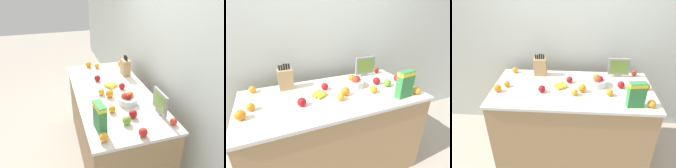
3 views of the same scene
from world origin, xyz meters
The scene contains 21 objects.
ground_plane centered at (0.00, 0.00, 0.00)m, with size 14.00×14.00×0.00m, color #B2A899.
wall_back centered at (0.00, 0.64, 1.30)m, with size 9.00×0.06×2.60m.
counter centered at (0.00, 0.00, 0.47)m, with size 1.78×0.85×0.93m.
knife_block centered at (-0.41, 0.30, 1.05)m, with size 0.15×0.10×0.32m.
small_monitor centered at (0.54, 0.32, 1.06)m, with size 0.25×0.03×0.24m.
cereal_box centered at (0.62, -0.30, 1.08)m, with size 0.18×0.10×0.26m.
fruit_bowl centered at (0.29, 0.08, 0.99)m, with size 0.20×0.20×0.13m.
banana_bunch centered at (-0.13, 0.02, 0.95)m, with size 0.19×0.20×0.04m.
apple_middle centered at (0.81, 0.03, 0.97)m, with size 0.08×0.08×0.08m, color red.
apple_leftmost centered at (-0.33, -0.10, 0.97)m, with size 0.08×0.08×0.08m, color #A31419.
apple_near_bananas centered at (0.62, -0.05, 0.98)m, with size 0.08×0.08×0.08m, color #6B9E33.
apple_front centered at (0.54, 0.04, 0.97)m, with size 0.08×0.08×0.08m, color #A31419.
apple_by_knife_block centered at (-0.04, 0.13, 0.97)m, with size 0.07×0.07×0.07m, color #A31419.
apple_rear centered at (0.75, 0.36, 0.97)m, with size 0.06×0.06×0.06m, color red.
orange_back_center centered at (0.02, -0.14, 0.97)m, with size 0.07×0.07×0.07m, color orange.
orange_front_right centered at (0.40, -0.12, 0.97)m, with size 0.07×0.07×0.07m, color orange.
orange_front_left centered at (-0.74, -0.01, 0.97)m, with size 0.07×0.07×0.07m, color orange.
orange_front_center centered at (0.11, -0.06, 0.98)m, with size 0.09×0.09×0.09m, color orange.
orange_by_cereal centered at (-0.81, -0.12, 0.98)m, with size 0.08×0.08×0.08m, color orange.
orange_near_bowl centered at (0.78, -0.30, 0.97)m, with size 0.08×0.08×0.08m, color orange.
orange_mid_left centered at (-0.74, 0.34, 0.97)m, with size 0.07×0.07×0.07m, color orange.
Camera 2 is at (-0.53, -1.45, 1.76)m, focal length 28.00 mm.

